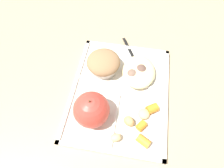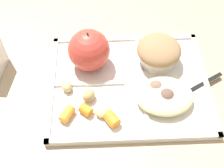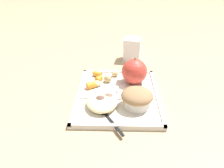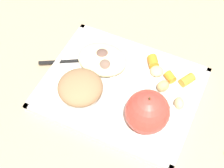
% 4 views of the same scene
% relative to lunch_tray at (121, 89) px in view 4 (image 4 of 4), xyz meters
% --- Properties ---
extents(ground, '(6.00, 6.00, 0.00)m').
position_rel_lunch_tray_xyz_m(ground, '(0.00, -0.00, -0.01)').
color(ground, tan).
extents(lunch_tray, '(0.33, 0.26, 0.02)m').
position_rel_lunch_tray_xyz_m(lunch_tray, '(0.00, 0.00, 0.00)').
color(lunch_tray, silver).
rests_on(lunch_tray, ground).
extents(green_apple, '(0.09, 0.09, 0.09)m').
position_rel_lunch_tray_xyz_m(green_apple, '(-0.08, 0.06, 0.05)').
color(green_apple, '#C63D33').
rests_on(green_apple, lunch_tray).
extents(bran_muffin, '(0.09, 0.09, 0.06)m').
position_rel_lunch_tray_xyz_m(bran_muffin, '(0.07, 0.06, 0.03)').
color(bran_muffin, silver).
rests_on(bran_muffin, lunch_tray).
extents(carrot_slice_edge, '(0.03, 0.04, 0.02)m').
position_rel_lunch_tray_xyz_m(carrot_slice_edge, '(-0.12, -0.07, 0.01)').
color(carrot_slice_edge, orange).
rests_on(carrot_slice_edge, lunch_tray).
extents(carrot_slice_center, '(0.03, 0.03, 0.02)m').
position_rel_lunch_tray_xyz_m(carrot_slice_center, '(-0.09, -0.07, 0.01)').
color(carrot_slice_center, orange).
rests_on(carrot_slice_center, lunch_tray).
extents(carrot_slice_near_corner, '(0.03, 0.04, 0.02)m').
position_rel_lunch_tray_xyz_m(carrot_slice_near_corner, '(-0.04, -0.09, 0.02)').
color(carrot_slice_near_corner, orange).
rests_on(carrot_slice_near_corner, lunch_tray).
extents(potato_chunk_small, '(0.03, 0.04, 0.03)m').
position_rel_lunch_tray_xyz_m(potato_chunk_small, '(-0.08, -0.04, 0.02)').
color(potato_chunk_small, tan).
rests_on(potato_chunk_small, lunch_tray).
extents(potato_chunk_golden, '(0.03, 0.03, 0.02)m').
position_rel_lunch_tray_xyz_m(potato_chunk_golden, '(-0.13, -0.01, 0.02)').
color(potato_chunk_golden, tan).
rests_on(potato_chunk_golden, lunch_tray).
extents(potato_chunk_large, '(0.03, 0.03, 0.02)m').
position_rel_lunch_tray_xyz_m(potato_chunk_large, '(-0.06, -0.07, 0.01)').
color(potato_chunk_large, tan).
rests_on(potato_chunk_large, lunch_tray).
extents(egg_noodle_pile, '(0.11, 0.09, 0.03)m').
position_rel_lunch_tray_xyz_m(egg_noodle_pile, '(0.07, -0.05, 0.02)').
color(egg_noodle_pile, beige).
rests_on(egg_noodle_pile, lunch_tray).
extents(meatball_center, '(0.03, 0.03, 0.03)m').
position_rel_lunch_tray_xyz_m(meatball_center, '(0.05, -0.03, 0.02)').
color(meatball_center, '#755B4C').
rests_on(meatball_center, lunch_tray).
extents(meatball_side, '(0.03, 0.03, 0.03)m').
position_rel_lunch_tray_xyz_m(meatball_side, '(0.07, -0.04, 0.02)').
color(meatball_side, brown).
rests_on(meatball_side, lunch_tray).
extents(meatball_front, '(0.04, 0.04, 0.04)m').
position_rel_lunch_tray_xyz_m(meatball_front, '(0.07, -0.05, 0.02)').
color(meatball_front, brown).
rests_on(meatball_front, lunch_tray).
extents(plastic_fork, '(0.14, 0.09, 0.00)m').
position_rel_lunch_tray_xyz_m(plastic_fork, '(0.12, -0.03, 0.01)').
color(plastic_fork, black).
rests_on(plastic_fork, lunch_tray).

